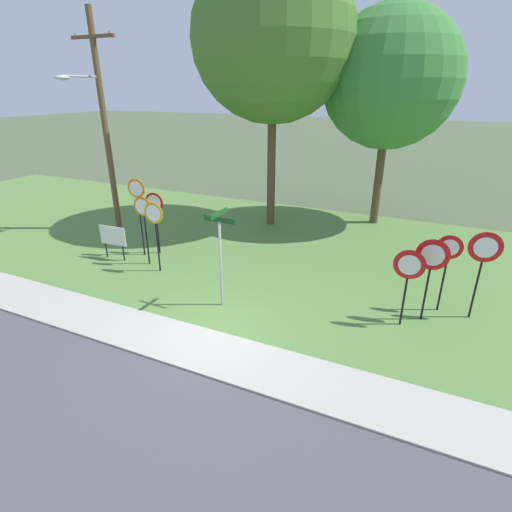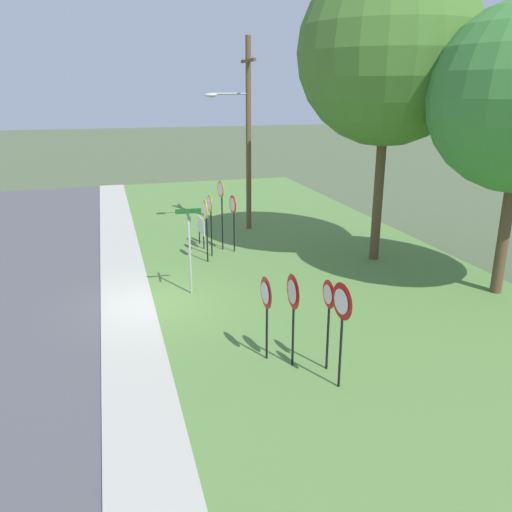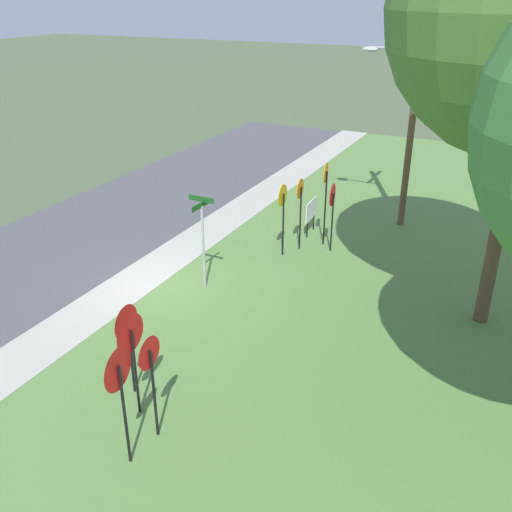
# 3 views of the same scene
# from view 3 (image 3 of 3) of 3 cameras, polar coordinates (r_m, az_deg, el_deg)

# --- Properties ---
(ground_plane) EXTENTS (160.00, 160.00, 0.00)m
(ground_plane) POSITION_cam_3_polar(r_m,az_deg,el_deg) (17.08, -9.75, -3.11)
(ground_plane) COLOR #4C5B3D
(road_asphalt) EXTENTS (44.00, 6.40, 0.01)m
(road_asphalt) POSITION_cam_3_polar(r_m,az_deg,el_deg) (20.06, -21.02, -0.05)
(road_asphalt) COLOR #4C4C51
(road_asphalt) RESTS_ON ground_plane
(sidewalk_strip) EXTENTS (44.00, 1.60, 0.06)m
(sidewalk_strip) POSITION_cam_3_polar(r_m,az_deg,el_deg) (17.50, -11.90, -2.45)
(sidewalk_strip) COLOR #ADAA9E
(sidewalk_strip) RESTS_ON ground_plane
(grass_median) EXTENTS (44.00, 12.00, 0.04)m
(grass_median) POSITION_cam_3_polar(r_m,az_deg,el_deg) (14.76, 9.83, -7.94)
(grass_median) COLOR #567F3D
(grass_median) RESTS_ON ground_plane
(stop_sign_near_left) EXTENTS (0.67, 0.11, 2.46)m
(stop_sign_near_left) POSITION_cam_3_polar(r_m,az_deg,el_deg) (18.63, 4.47, 5.75)
(stop_sign_near_left) COLOR black
(stop_sign_near_left) RESTS_ON grass_median
(stop_sign_near_right) EXTENTS (0.67, 0.13, 2.88)m
(stop_sign_near_right) POSITION_cam_3_polar(r_m,az_deg,el_deg) (18.96, 7.02, 6.95)
(stop_sign_near_right) COLOR black
(stop_sign_near_right) RESTS_ON grass_median
(stop_sign_far_left) EXTENTS (0.74, 0.12, 2.34)m
(stop_sign_far_left) POSITION_cam_3_polar(r_m,az_deg,el_deg) (18.61, 7.69, 5.34)
(stop_sign_far_left) COLOR black
(stop_sign_far_left) RESTS_ON grass_median
(stop_sign_far_center) EXTENTS (0.71, 0.10, 2.42)m
(stop_sign_far_center) POSITION_cam_3_polar(r_m,az_deg,el_deg) (18.13, 2.71, 5.19)
(stop_sign_far_center) COLOR black
(stop_sign_far_center) RESTS_ON grass_median
(yield_sign_near_left) EXTENTS (0.67, 0.10, 2.25)m
(yield_sign_near_left) POSITION_cam_3_polar(r_m,az_deg,el_deg) (10.87, -10.63, -10.69)
(yield_sign_near_left) COLOR black
(yield_sign_near_left) RESTS_ON grass_median
(yield_sign_near_right) EXTENTS (0.84, 0.10, 2.33)m
(yield_sign_near_right) POSITION_cam_3_polar(r_m,az_deg,el_deg) (11.46, -12.50, -8.38)
(yield_sign_near_right) COLOR black
(yield_sign_near_right) RESTS_ON grass_median
(yield_sign_far_left) EXTENTS (0.82, 0.12, 2.48)m
(yield_sign_far_left) POSITION_cam_3_polar(r_m,az_deg,el_deg) (10.29, -13.66, -11.99)
(yield_sign_far_left) COLOR black
(yield_sign_far_left) RESTS_ON grass_median
(yield_sign_far_right) EXTENTS (0.79, 0.11, 2.14)m
(yield_sign_far_right) POSITION_cam_3_polar(r_m,az_deg,el_deg) (12.13, -12.91, -7.22)
(yield_sign_far_right) COLOR black
(yield_sign_far_right) RESTS_ON grass_median
(street_name_post) EXTENTS (0.96, 0.82, 2.83)m
(street_name_post) POSITION_cam_3_polar(r_m,az_deg,el_deg) (16.09, -5.38, 2.17)
(street_name_post) COLOR #9EA0A8
(street_name_post) RESTS_ON grass_median
(utility_pole) EXTENTS (2.10, 2.09, 8.59)m
(utility_pole) POSITION_cam_3_polar(r_m,az_deg,el_deg) (20.72, 15.34, 15.16)
(utility_pole) COLOR brown
(utility_pole) RESTS_ON grass_median
(notice_board) EXTENTS (1.10, 0.10, 1.25)m
(notice_board) POSITION_cam_3_polar(r_m,az_deg,el_deg) (20.23, 5.57, 4.48)
(notice_board) COLOR black
(notice_board) RESTS_ON grass_median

